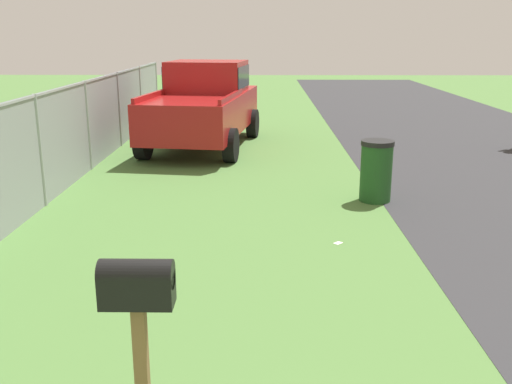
% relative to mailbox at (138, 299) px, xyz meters
% --- Properties ---
extents(mailbox, '(0.22, 0.48, 1.37)m').
position_rel_mailbox_xyz_m(mailbox, '(0.00, 0.00, 0.00)').
color(mailbox, brown).
rests_on(mailbox, ground).
extents(pickup_truck, '(5.12, 2.77, 2.09)m').
position_rel_mailbox_xyz_m(pickup_truck, '(10.98, 0.67, 0.01)').
color(pickup_truck, maroon).
rests_on(pickup_truck, ground).
extents(trash_bin, '(0.55, 0.55, 1.04)m').
position_rel_mailbox_xyz_m(trash_bin, '(6.07, -2.72, -0.57)').
color(trash_bin, '#1E4C1E').
rests_on(trash_bin, ground).
extents(fence_section, '(18.44, 0.07, 1.84)m').
position_rel_mailbox_xyz_m(fence_section, '(7.01, 2.81, -0.10)').
color(fence_section, '#9EA3A8').
rests_on(fence_section, ground).
extents(litter_wrapper_midfield_b, '(0.14, 0.15, 0.01)m').
position_rel_mailbox_xyz_m(litter_wrapper_midfield_b, '(3.98, -1.84, -1.09)').
color(litter_wrapper_midfield_b, silver).
rests_on(litter_wrapper_midfield_b, ground).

